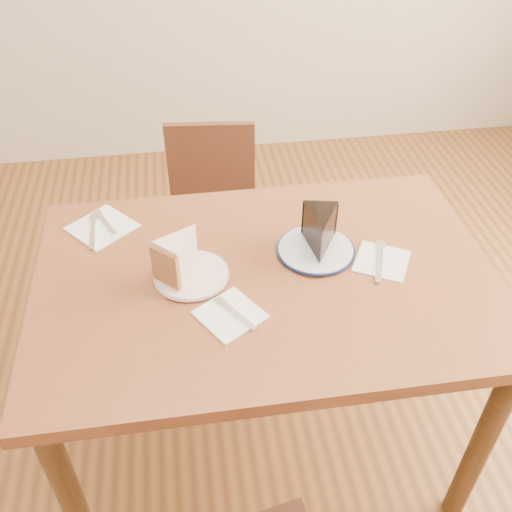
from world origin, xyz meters
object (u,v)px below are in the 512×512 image
at_px(chocolate_cake, 320,234).
at_px(plate_navy, 316,250).
at_px(plate_cream, 191,275).
at_px(chair_far, 213,222).
at_px(carrot_cake, 182,255).
at_px(table, 266,301).

bearing_deg(chocolate_cake, plate_navy, 9.34).
bearing_deg(plate_cream, chocolate_cake, 8.42).
relative_size(chair_far, plate_cream, 4.18).
height_order(carrot_cake, chocolate_cake, carrot_cake).
relative_size(table, carrot_cake, 10.32).
distance_m(chair_far, plate_cream, 0.73).
xyz_separation_m(table, plate_cream, (-0.19, 0.02, 0.10)).
bearing_deg(plate_cream, table, -5.18).
height_order(plate_cream, chocolate_cake, chocolate_cake).
height_order(plate_cream, plate_navy, same).
relative_size(table, chair_far, 1.53).
distance_m(chair_far, chocolate_cake, 0.75).
bearing_deg(plate_navy, plate_cream, -171.31).
distance_m(chair_far, plate_navy, 0.72).
xyz_separation_m(chair_far, carrot_cake, (-0.12, -0.63, 0.37)).
bearing_deg(table, plate_navy, 25.24).
height_order(table, chocolate_cake, chocolate_cake).
bearing_deg(plate_navy, carrot_cake, -174.39).
height_order(plate_cream, carrot_cake, carrot_cake).
height_order(plate_navy, chocolate_cake, chocolate_cake).
relative_size(table, plate_cream, 6.38).
bearing_deg(plate_navy, chair_far, 112.04).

